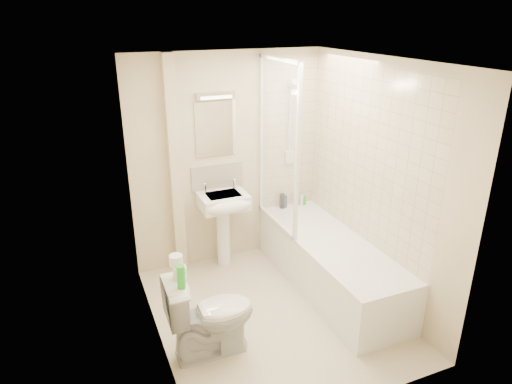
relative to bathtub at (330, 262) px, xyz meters
name	(u,v)px	position (x,y,z in m)	size (l,w,h in m)	color
floor	(273,312)	(-0.75, -0.20, -0.29)	(2.50, 2.50, 0.00)	beige
wall_back	(228,161)	(-0.75, 1.05, 0.91)	(2.20, 0.02, 2.40)	beige
wall_left	(151,221)	(-1.85, -0.20, 0.91)	(0.02, 2.50, 2.40)	beige
wall_right	(377,184)	(0.35, -0.20, 0.91)	(0.02, 2.50, 2.40)	beige
ceiling	(277,61)	(-0.75, -0.20, 2.11)	(2.20, 2.50, 0.02)	white
tile_back	(289,135)	(0.00, 1.04, 1.14)	(0.70, 0.01, 1.75)	beige
tile_right	(366,156)	(0.34, 0.00, 1.14)	(0.01, 2.10, 1.75)	beige
pipe_boxing	(175,169)	(-1.37, 0.99, 0.91)	(0.12, 0.12, 2.40)	beige
splashback	(217,177)	(-0.88, 1.04, 0.74)	(0.60, 0.01, 0.30)	beige
mirror	(216,129)	(-0.88, 1.04, 1.29)	(0.46, 0.01, 0.60)	white
strip_light	(215,95)	(-0.88, 1.02, 1.66)	(0.42, 0.07, 0.07)	silver
bathtub	(330,262)	(0.00, 0.00, 0.00)	(0.70, 2.10, 0.55)	white
shower_screen	(278,146)	(-0.35, 0.60, 1.16)	(0.04, 0.92, 1.80)	white
shower_fixture	(291,126)	(0.00, 0.99, 1.26)	(0.10, 0.16, 0.99)	white
pedestal_sink	(225,210)	(-0.88, 0.81, 0.42)	(0.53, 0.48, 1.02)	white
bottle_black_b	(282,201)	(-0.10, 0.96, 0.35)	(0.06, 0.06, 0.18)	black
bottle_blue	(285,202)	(-0.07, 0.96, 0.33)	(0.05, 0.05, 0.15)	navy
bottle_cream	(296,200)	(0.09, 0.96, 0.34)	(0.06, 0.06, 0.15)	beige
bottle_white_b	(301,200)	(0.16, 0.96, 0.32)	(0.05, 0.05, 0.12)	white
bottle_green	(304,201)	(0.19, 0.96, 0.31)	(0.06, 0.06, 0.10)	green
toilet	(210,314)	(-1.47, -0.48, 0.09)	(0.75, 0.44, 0.76)	white
toilet_roll_lower	(180,272)	(-1.69, -0.43, 0.52)	(0.11, 0.11, 0.10)	white
toilet_roll_upper	(176,260)	(-1.71, -0.39, 0.62)	(0.11, 0.11, 0.09)	white
green_bottle	(181,277)	(-1.72, -0.56, 0.57)	(0.07, 0.07, 0.20)	green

